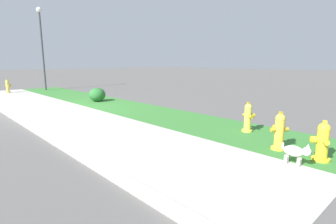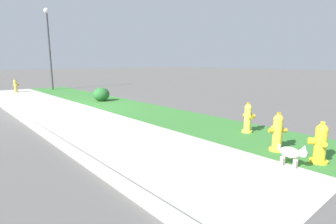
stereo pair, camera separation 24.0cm
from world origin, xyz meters
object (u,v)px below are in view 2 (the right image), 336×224
object	(u,v)px
fire_hydrant_at_driveway	(277,132)
fire_hydrant_near_corner	(320,143)
fire_hydrant_by_grass_verge	(248,118)
shrub_bush_far_verge	(101,94)
fire_hydrant_across_street	(16,86)
small_white_dog	(292,153)
street_lamp	(49,37)

from	to	relation	value
fire_hydrant_at_driveway	fire_hydrant_near_corner	xyz separation A→B (m)	(0.80, -0.04, -0.02)
fire_hydrant_by_grass_verge	shrub_bush_far_verge	distance (m)	7.34
fire_hydrant_across_street	fire_hydrant_by_grass_verge	xyz separation A→B (m)	(13.83, 2.42, -0.01)
fire_hydrant_at_driveway	fire_hydrant_by_grass_verge	world-z (taller)	fire_hydrant_at_driveway
fire_hydrant_by_grass_verge	shrub_bush_far_verge	size ratio (longest dim) A/B	1.06
fire_hydrant_by_grass_verge	small_white_dog	world-z (taller)	fire_hydrant_by_grass_verge
fire_hydrant_by_grass_verge	fire_hydrant_near_corner	bearing A→B (deg)	2.53
fire_hydrant_near_corner	fire_hydrant_across_street	bearing A→B (deg)	58.65
fire_hydrant_across_street	street_lamp	xyz separation A→B (m)	(-0.21, 2.13, 2.88)
fire_hydrant_near_corner	street_lamp	distance (m)	16.27
fire_hydrant_near_corner	small_white_dog	xyz separation A→B (m)	(-0.21, -0.59, -0.11)
fire_hydrant_by_grass_verge	small_white_dog	bearing A→B (deg)	-13.58
fire_hydrant_across_street	fire_hydrant_near_corner	size ratio (longest dim) A/B	1.05
street_lamp	fire_hydrant_at_driveway	bearing A→B (deg)	-1.90
fire_hydrant_at_driveway	fire_hydrant_by_grass_verge	bearing A→B (deg)	91.44
street_lamp	shrub_bush_far_verge	bearing A→B (deg)	0.07
shrub_bush_far_verge	fire_hydrant_across_street	bearing A→B (deg)	-161.77
fire_hydrant_at_driveway	small_white_dog	bearing A→B (deg)	-101.54
fire_hydrant_at_driveway	shrub_bush_far_verge	world-z (taller)	fire_hydrant_at_driveway
shrub_bush_far_verge	street_lamp	bearing A→B (deg)	-179.93
fire_hydrant_near_corner	shrub_bush_far_verge	size ratio (longest dim) A/B	1.02
street_lamp	fire_hydrant_across_street	bearing A→B (deg)	-84.43
fire_hydrant_near_corner	fire_hydrant_by_grass_verge	world-z (taller)	fire_hydrant_by_grass_verge
fire_hydrant_at_driveway	street_lamp	size ratio (longest dim) A/B	0.16
shrub_bush_far_verge	small_white_dog	bearing A→B (deg)	-7.18
fire_hydrant_across_street	street_lamp	bearing A→B (deg)	78.35
fire_hydrant_near_corner	small_white_dog	size ratio (longest dim) A/B	1.54
small_white_dog	shrub_bush_far_verge	xyz separation A→B (m)	(-9.08, 1.14, 0.06)
street_lamp	shrub_bush_far_verge	distance (m)	7.32
fire_hydrant_by_grass_verge	street_lamp	world-z (taller)	street_lamp
fire_hydrant_at_driveway	small_white_dog	size ratio (longest dim) A/B	1.63
fire_hydrant_across_street	fire_hydrant_near_corner	distance (m)	15.87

